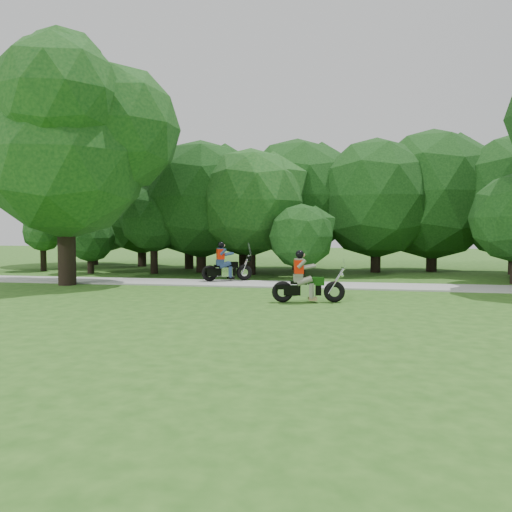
{
  "coord_description": "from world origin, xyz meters",
  "views": [
    {
      "loc": [
        0.47,
        -11.38,
        2.17
      ],
      "look_at": [
        -2.34,
        3.49,
        1.38
      ],
      "focal_mm": 35.0,
      "sensor_mm": 36.0,
      "label": 1
    }
  ],
  "objects": [
    {
      "name": "chopper_motorcycle",
      "position": [
        -0.85,
        3.49,
        0.58
      ],
      "size": [
        2.19,
        0.77,
        1.57
      ],
      "rotation": [
        0.0,
        0.0,
        0.18
      ],
      "color": "black",
      "rests_on": "ground"
    },
    {
      "name": "big_tree_west",
      "position": [
        -10.54,
        6.85,
        5.76
      ],
      "size": [
        8.64,
        6.56,
        9.96
      ],
      "color": "black",
      "rests_on": "ground"
    },
    {
      "name": "tree_line",
      "position": [
        -0.31,
        14.84,
        3.63
      ],
      "size": [
        40.77,
        12.31,
        7.62
      ],
      "color": "black",
      "rests_on": "ground"
    },
    {
      "name": "ground",
      "position": [
        0.0,
        0.0,
        0.0
      ],
      "size": [
        100.0,
        100.0,
        0.0
      ],
      "primitive_type": "plane",
      "color": "#265217",
      "rests_on": "ground"
    },
    {
      "name": "touring_motorcycle",
      "position": [
        -4.66,
        8.6,
        0.65
      ],
      "size": [
        2.01,
        1.29,
        1.63
      ],
      "rotation": [
        0.0,
        0.0,
        0.44
      ],
      "color": "black",
      "rests_on": "walkway"
    },
    {
      "name": "walkway",
      "position": [
        0.0,
        8.0,
        0.03
      ],
      "size": [
        60.0,
        2.2,
        0.06
      ],
      "primitive_type": "cube",
      "color": "#9A9A95",
      "rests_on": "ground"
    }
  ]
}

